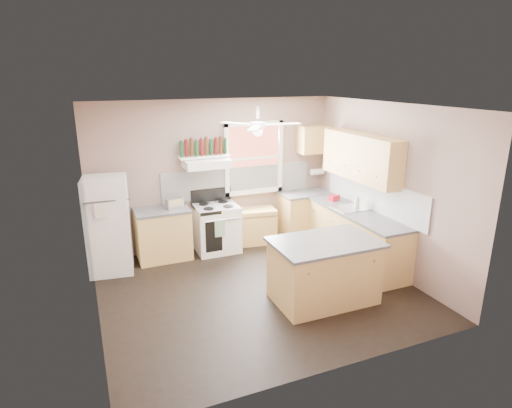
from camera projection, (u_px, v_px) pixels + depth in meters
name	position (u px, v px, depth m)	size (l,w,h in m)	color
floor	(258.00, 289.00, 6.44)	(4.50, 4.50, 0.00)	black
ceiling	(258.00, 106.00, 5.65)	(4.50, 4.50, 0.00)	white
wall_back	(215.00, 174.00, 7.83)	(4.50, 0.05, 2.70)	#84695E
wall_right	(388.00, 188.00, 6.88)	(0.05, 4.00, 2.70)	#84695E
wall_left	(86.00, 225.00, 5.20)	(0.05, 4.00, 2.70)	#84695E
backsplash_back	(239.00, 182.00, 8.01)	(2.90, 0.03, 0.55)	white
backsplash_right	(373.00, 194.00, 7.19)	(0.03, 2.60, 0.55)	white
window_view	(253.00, 158.00, 8.00)	(1.00, 0.02, 1.20)	brown
window_frame	(254.00, 158.00, 7.97)	(1.16, 0.07, 1.36)	white
refrigerator	(108.00, 225.00, 6.84)	(0.67, 0.65, 1.57)	white
base_cabinet_left	(163.00, 235.00, 7.42)	(0.90, 0.60, 0.86)	tan
counter_left	(162.00, 210.00, 7.29)	(0.92, 0.62, 0.04)	#49494C
toaster	(174.00, 203.00, 7.31)	(0.28, 0.16, 0.18)	silver
stove	(217.00, 228.00, 7.74)	(0.76, 0.64, 0.86)	white
range_hood	(206.00, 163.00, 7.42)	(0.78, 0.50, 0.14)	white
bottle_shelf	(204.00, 157.00, 7.50)	(0.90, 0.26, 0.03)	white
cart	(257.00, 226.00, 8.15)	(0.67, 0.45, 0.67)	tan
base_cabinet_corner	(305.00, 215.00, 8.46)	(1.00, 0.60, 0.86)	tan
base_cabinet_right	(356.00, 238.00, 7.30)	(0.60, 2.20, 0.86)	tan
counter_corner	(306.00, 193.00, 8.33)	(1.02, 0.62, 0.04)	#49494C
counter_right	(357.00, 213.00, 7.16)	(0.62, 2.22, 0.04)	#49494C
sink	(350.00, 209.00, 7.33)	(0.55, 0.45, 0.03)	silver
faucet	(358.00, 203.00, 7.37)	(0.03, 0.03, 0.14)	silver
upper_cabinet_right	(361.00, 157.00, 7.13)	(0.33, 1.80, 0.76)	tan
upper_cabinet_corner	(314.00, 140.00, 8.22)	(0.60, 0.33, 0.52)	tan
paper_towel	(317.00, 172.00, 8.48)	(0.12, 0.12, 0.26)	white
island	(324.00, 272.00, 6.03)	(1.38, 0.87, 0.86)	tan
island_top	(325.00, 242.00, 5.90)	(1.47, 0.96, 0.04)	#49494C
ceiling_fan_hub	(258.00, 125.00, 5.72)	(0.20, 0.20, 0.08)	white
soap_bottle	(357.00, 201.00, 7.29)	(0.10, 0.10, 0.26)	silver
red_caddy	(334.00, 198.00, 7.78)	(0.18, 0.12, 0.10)	#B00F1F
wine_bottles	(204.00, 147.00, 7.45)	(0.86, 0.06, 0.31)	#143819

